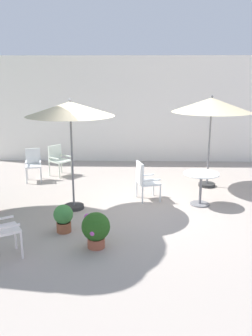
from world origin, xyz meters
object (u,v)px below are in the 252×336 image
object	(u,v)px
patio_chair_2	(145,179)
potted_plant_2	(63,217)
potted_plant_3	(96,228)
patio_umbrella_0	(70,110)
cafe_table_0	(201,183)
patio_chair_3	(33,163)
patio_chair_0	(58,158)
patio_umbrella_1	(212,106)

from	to	relation	value
patio_chair_2	potted_plant_2	distance (m)	2.43
potted_plant_2	potted_plant_3	world-z (taller)	potted_plant_3
patio_umbrella_0	cafe_table_0	bearing A→B (deg)	6.39
patio_chair_2	patio_chair_3	xyz separation A→B (m)	(-3.09, 1.54, -0.00)
patio_umbrella_0	patio_chair_0	xyz separation A→B (m)	(-0.91, 2.71, -1.66)
cafe_table_0	potted_plant_2	bearing A→B (deg)	-151.60
patio_umbrella_0	cafe_table_0	xyz separation A→B (m)	(2.85, 0.32, -1.65)
patio_chair_2	potted_plant_2	world-z (taller)	patio_chair_2
patio_chair_3	potted_plant_2	size ratio (longest dim) A/B	1.67
patio_chair_3	patio_umbrella_1	bearing A→B (deg)	-5.07
patio_chair_0	patio_umbrella_1	bearing A→B (deg)	-13.08
patio_umbrella_1	patio_chair_0	world-z (taller)	patio_umbrella_1
potted_plant_3	cafe_table_0	bearing A→B (deg)	44.77
patio_umbrella_1	patio_umbrella_0	bearing A→B (deg)	-152.14
cafe_table_0	patio_umbrella_1	bearing A→B (deg)	72.99
patio_chair_0	potted_plant_3	world-z (taller)	patio_chair_0
cafe_table_0	patio_chair_3	distance (m)	4.73
patio_umbrella_1	patio_chair_0	size ratio (longest dim) A/B	2.70
cafe_table_0	patio_chair_3	xyz separation A→B (m)	(-4.35, 1.84, -0.01)
patio_umbrella_1	patio_chair_0	xyz separation A→B (m)	(-4.20, 0.98, -1.62)
patio_chair_0	patio_chair_3	bearing A→B (deg)	-136.74
patio_chair_2	potted_plant_3	size ratio (longest dim) A/B	1.47
patio_umbrella_1	patio_chair_3	size ratio (longest dim) A/B	2.67
patio_chair_0	potted_plant_2	world-z (taller)	patio_chair_0
patio_chair_2	patio_chair_3	size ratio (longest dim) A/B	1.03
patio_umbrella_0	cafe_table_0	world-z (taller)	patio_umbrella_0
patio_umbrella_0	potted_plant_2	distance (m)	2.24
patio_chair_0	patio_chair_3	xyz separation A→B (m)	(-0.59, -0.55, -0.00)
patio_umbrella_1	potted_plant_3	world-z (taller)	patio_umbrella_1
patio_umbrella_0	patio_umbrella_1	size ratio (longest dim) A/B	1.01
patio_umbrella_0	patio_chair_0	distance (m)	3.31
patio_chair_3	patio_chair_0	bearing A→B (deg)	43.26
potted_plant_2	cafe_table_0	bearing A→B (deg)	28.40
patio_umbrella_1	patio_chair_2	size ratio (longest dim) A/B	2.59
patio_umbrella_1	patio_chair_3	distance (m)	5.07
patio_chair_2	potted_plant_2	bearing A→B (deg)	-130.66
cafe_table_0	patio_umbrella_0	bearing A→B (deg)	-173.61
patio_umbrella_0	patio_chair_0	bearing A→B (deg)	108.59
potted_plant_2	patio_chair_2	bearing A→B (deg)	49.34
patio_chair_2	potted_plant_3	world-z (taller)	patio_chair_2
patio_chair_3	potted_plant_3	distance (m)	4.55
patio_umbrella_0	patio_chair_2	world-z (taller)	patio_umbrella_0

